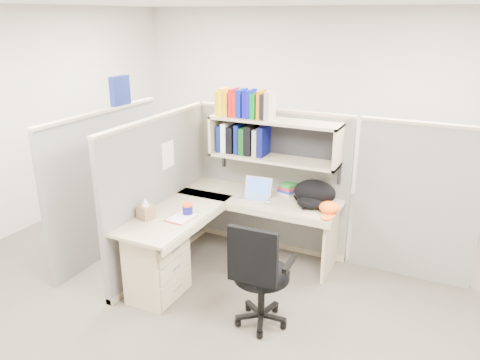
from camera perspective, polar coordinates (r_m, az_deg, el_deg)
The scene contains 14 objects.
ground at distance 4.91m, azimuth -0.44°, elevation -12.22°, with size 6.00×6.00×0.00m, color #3B342D.
room_shell at distance 4.28m, azimuth -0.50°, elevation 6.55°, with size 6.00×6.00×6.00m.
cubicle at distance 5.03m, azimuth -1.94°, elevation 0.08°, with size 3.79×1.84×1.95m.
desk at distance 4.65m, azimuth -6.59°, elevation -8.05°, with size 1.74×1.75×0.73m.
laptop at distance 4.96m, azimuth 1.89°, elevation -1.08°, with size 0.30×0.30×0.21m, color silver, non-canonical shape.
backpack at distance 4.81m, azimuth 8.88°, elevation -1.71°, with size 0.44×0.34×0.26m, color black, non-canonical shape.
orange_cap at distance 4.70m, azimuth 10.84°, elevation -3.30°, with size 0.21×0.24×0.11m, color #F35D15, non-canonical shape.
snack_canister at distance 4.62m, azimuth -6.41°, elevation -3.50°, with size 0.11×0.11×0.10m.
tissue_box at distance 4.56m, azimuth -11.43°, elevation -3.41°, with size 0.13×0.13×0.21m, color #8A6B4E, non-canonical shape.
mouse at distance 4.86m, azimuth 3.36°, elevation -2.71°, with size 0.09×0.06×0.03m, color #889BC2.
paper_cup at distance 5.14m, azimuth 2.87°, elevation -1.00°, with size 0.07×0.07×0.11m, color white.
book_stack at distance 5.15m, azimuth 6.03°, elevation -0.98°, with size 0.17×0.23×0.11m, color gray, non-canonical shape.
loose_paper at distance 4.57m, azimuth -7.12°, elevation -4.51°, with size 0.20×0.27×0.00m, color silver, non-canonical shape.
task_chair at distance 4.10m, azimuth 2.40°, elevation -13.32°, with size 0.53×0.50×1.01m.
Camera 1 is at (1.85, -3.74, 2.58)m, focal length 35.00 mm.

